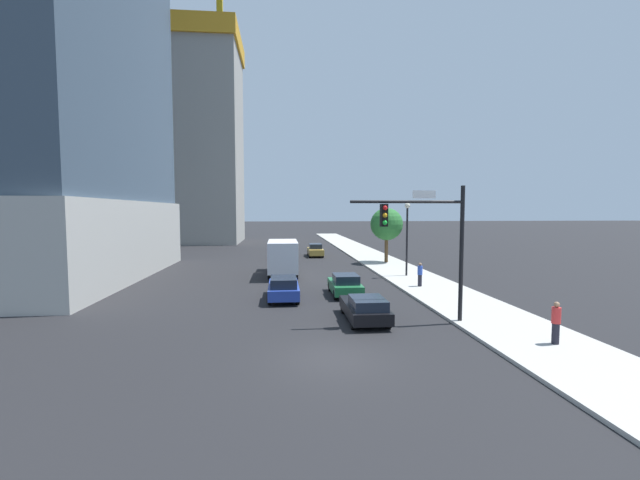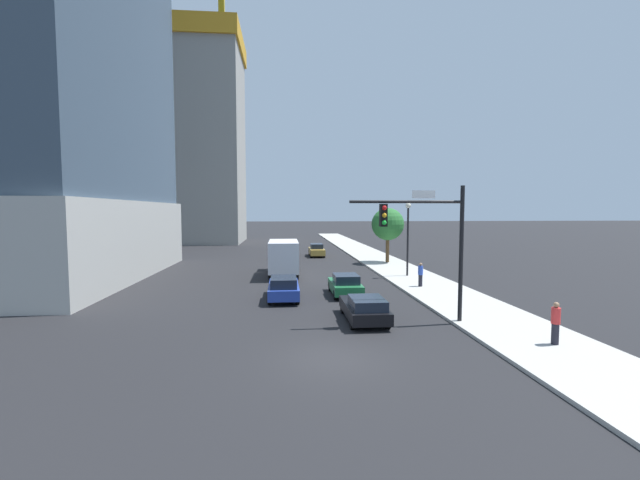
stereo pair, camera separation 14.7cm
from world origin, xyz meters
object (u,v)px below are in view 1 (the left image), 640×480
street_lamp (407,228)px  box_truck (283,255)px  traffic_light_pole (428,231)px  car_green (345,285)px  pedestrian_red_shirt (556,322)px  car_blue (284,288)px  car_gray (282,252)px  car_black (365,308)px  construction_building (204,131)px  street_tree (387,224)px  pedestrian_blue_shirt (420,274)px  car_gold (315,250)px

street_lamp → box_truck: street_lamp is taller
traffic_light_pole → street_lamp: size_ratio=1.09×
car_green → pedestrian_red_shirt: 12.71m
pedestrian_red_shirt → car_blue: bearing=137.3°
car_blue → car_green: bearing=13.1°
traffic_light_pole → box_truck: (-6.75, 15.80, -2.80)m
car_blue → box_truck: 9.69m
traffic_light_pole → pedestrian_red_shirt: size_ratio=3.82×
car_gray → car_black: car_gray is taller
car_gray → car_black: size_ratio=0.99×
pedestrian_red_shirt → construction_building: bearing=112.5°
street_lamp → car_blue: bearing=-143.3°
car_gray → car_blue: bearing=-90.0°
pedestrian_red_shirt → traffic_light_pole: bearing=136.8°
car_green → pedestrian_red_shirt: size_ratio=2.38×
car_gray → car_black: bearing=-81.8°
car_green → street_lamp: bearing=47.1°
car_blue → pedestrian_red_shirt: 14.54m
street_tree → pedestrian_blue_shirt: street_tree is taller
car_black → car_gold: (-0.00, 29.05, 0.07)m
pedestrian_red_shirt → street_lamp: bearing=92.0°
pedestrian_blue_shirt → car_gold: bearing=105.0°
street_lamp → street_tree: size_ratio=1.06×
box_truck → pedestrian_blue_shirt: 11.79m
pedestrian_blue_shirt → street_tree: bearing=85.3°
street_tree → pedestrian_blue_shirt: (-1.12, -13.45, -3.06)m
car_gray → traffic_light_pole: bearing=-76.5°
pedestrian_blue_shirt → pedestrian_red_shirt: 12.66m
car_gold → pedestrian_red_shirt: pedestrian_red_shirt is taller
box_truck → pedestrian_red_shirt: bearing=-61.3°
street_tree → pedestrian_blue_shirt: bearing=-94.7°
car_black → street_tree: bearing=72.7°
street_lamp → car_gray: size_ratio=1.37×
traffic_light_pole → street_tree: 22.71m
box_truck → pedestrian_red_shirt: 22.25m
street_tree → pedestrian_red_shirt: size_ratio=3.30×
car_green → box_truck: bearing=114.4°
street_lamp → street_tree: (0.59, 8.69, 0.02)m
construction_building → pedestrian_blue_shirt: size_ratio=26.96×
street_tree → pedestrian_blue_shirt: 13.84m
traffic_light_pole → street_lamp: traffic_light_pole is taller
street_lamp → pedestrian_blue_shirt: 5.67m
traffic_light_pole → pedestrian_blue_shirt: (2.79, 8.91, -3.49)m
construction_building → box_truck: (13.11, -38.00, -17.40)m
pedestrian_blue_shirt → pedestrian_red_shirt: (1.14, -12.61, 0.02)m
car_green → car_gray: bearing=100.6°
street_tree → pedestrian_red_shirt: (0.03, -26.06, -3.04)m
construction_building → street_lamp: size_ratio=7.53×
street_lamp → construction_building: bearing=120.0°
traffic_light_pole → pedestrian_blue_shirt: traffic_light_pole is taller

